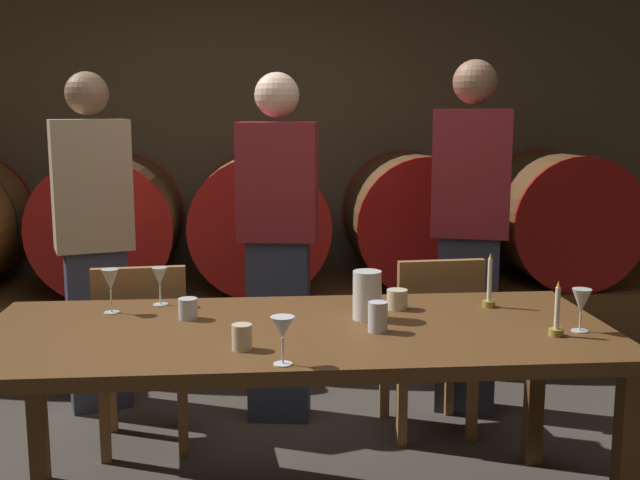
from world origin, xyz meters
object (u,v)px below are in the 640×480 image
at_px(wine_barrel_far_right, 557,218).
at_px(cup_far_right, 397,299).
at_px(chair_left, 143,348).
at_px(guest_center, 278,245).
at_px(wine_glass_center_right, 283,329).
at_px(guest_left, 94,239).
at_px(candle_right, 557,321).
at_px(candle_left, 489,292).
at_px(cup_far_left, 188,309).
at_px(wine_glass_far_left, 110,281).
at_px(cup_center_right, 378,317).
at_px(pitcher, 367,295).
at_px(chair_right, 433,337).
at_px(wine_barrel_left, 110,223).
at_px(wine_glass_far_right, 581,302).
at_px(cup_center_left, 242,337).
at_px(guest_right, 470,234).
at_px(wine_barrel_center, 259,221).
at_px(wine_glass_center_left, 160,278).
at_px(wine_barrel_right, 414,219).
at_px(dining_table, 297,346).

xyz_separation_m(wine_barrel_far_right, cup_far_right, (-1.43, -1.94, -0.04)).
height_order(chair_left, guest_center, guest_center).
bearing_deg(chair_left, wine_glass_center_right, 113.21).
xyz_separation_m(guest_left, candle_right, (1.87, -1.45, -0.07)).
bearing_deg(candle_left, cup_far_left, -176.10).
bearing_deg(wine_glass_far_left, cup_center_right, -19.15).
xyz_separation_m(candle_left, pitcher, (-0.51, -0.14, 0.03)).
relative_size(chair_left, candle_right, 4.46).
xyz_separation_m(wine_barrel_far_right, chair_right, (-1.16, -1.43, -0.36)).
distance_m(candle_left, wine_glass_far_left, 1.50).
height_order(wine_barrel_left, candle_right, wine_barrel_left).
xyz_separation_m(wine_barrel_far_right, wine_glass_far_right, (-0.83, -2.30, 0.03)).
bearing_deg(cup_center_left, guest_center, 82.85).
xyz_separation_m(wine_barrel_far_right, candle_left, (-1.05, -1.94, -0.02)).
bearing_deg(cup_center_right, wine_barrel_far_right, 55.36).
distance_m(wine_barrel_left, guest_right, 2.27).
xyz_separation_m(guest_center, wine_glass_far_left, (-0.67, -0.77, 0.00)).
bearing_deg(wine_barrel_far_right, wine_barrel_center, 180.00).
xyz_separation_m(wine_barrel_far_right, pitcher, (-1.57, -2.07, 0.01)).
bearing_deg(cup_center_right, guest_right, 60.27).
bearing_deg(guest_right, candle_left, 98.03).
relative_size(guest_center, wine_glass_center_left, 11.14).
height_order(guest_center, cup_far_right, guest_center).
distance_m(guest_left, cup_far_left, 1.26).
relative_size(wine_barrel_right, guest_left, 0.49).
height_order(wine_barrel_right, wine_barrel_far_right, same).
relative_size(cup_center_left, cup_center_right, 0.79).
relative_size(guest_left, wine_glass_center_left, 11.20).
xyz_separation_m(wine_barrel_right, cup_far_left, (-1.29, -2.02, -0.04)).
relative_size(wine_barrel_center, wine_glass_far_left, 4.91).
height_order(wine_barrel_far_right, dining_table, wine_barrel_far_right).
relative_size(dining_table, wine_glass_far_left, 13.14).
distance_m(guest_center, cup_far_right, 0.93).
bearing_deg(wine_barrel_left, wine_barrel_right, 0.00).
bearing_deg(cup_center_left, guest_right, 49.23).
xyz_separation_m(wine_barrel_far_right, dining_table, (-1.84, -2.17, -0.15)).
height_order(candle_left, wine_glass_center_right, candle_left).
height_order(cup_center_left, cup_center_right, cup_center_right).
xyz_separation_m(candle_left, cup_far_right, (-0.37, -0.00, -0.02)).
bearing_deg(guest_left, guest_center, 148.67).
xyz_separation_m(wine_barrel_right, wine_glass_far_right, (0.12, -2.30, 0.03)).
height_order(wine_barrel_far_right, guest_right, guest_right).
relative_size(wine_barrel_center, guest_center, 0.49).
bearing_deg(wine_glass_center_left, candle_left, -6.24).
bearing_deg(dining_table, wine_barrel_left, 115.81).
height_order(wine_barrel_left, wine_barrel_center, same).
xyz_separation_m(candle_right, wine_glass_center_right, (-0.97, -0.23, 0.06)).
bearing_deg(candle_right, wine_glass_far_left, 164.46).
height_order(chair_left, cup_center_right, chair_left).
relative_size(pitcher, wine_glass_center_left, 1.19).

